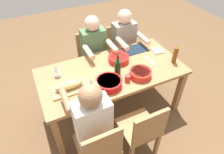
{
  "coord_description": "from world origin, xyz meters",
  "views": [
    {
      "loc": [
        -0.82,
        -1.73,
        2.29
      ],
      "look_at": [
        0.0,
        0.0,
        0.63
      ],
      "focal_mm": 31.72,
      "sensor_mm": 36.0,
      "label": 1
    }
  ],
  "objects_px": {
    "wine_bottle": "(118,68)",
    "wine_glass": "(56,68)",
    "diner_far_right": "(125,42)",
    "beer_bottle": "(175,55)",
    "chair_far_center": "(91,56)",
    "serving_bowl_pasta": "(140,73)",
    "serving_bowl_salad": "(109,82)",
    "bread_loaf": "(69,85)",
    "diner_near_left": "(92,121)",
    "chair_far_right": "(119,48)",
    "chair_near_left": "(100,148)",
    "cup_near_center": "(127,78)",
    "napkin_stack": "(158,51)",
    "diner_far_center": "(95,50)",
    "serving_bowl_greens": "(119,58)",
    "cutting_board": "(70,89)",
    "dining_table": "(112,75)",
    "chair_near_center": "(143,130)"
  },
  "relations": [
    {
      "from": "chair_far_right",
      "to": "beer_bottle",
      "type": "distance_m",
      "value": 1.07
    },
    {
      "from": "diner_far_center",
      "to": "chair_far_right",
      "type": "bearing_deg",
      "value": 20.32
    },
    {
      "from": "chair_far_center",
      "to": "serving_bowl_pasta",
      "type": "height_order",
      "value": "chair_far_center"
    },
    {
      "from": "chair_far_center",
      "to": "napkin_stack",
      "type": "relative_size",
      "value": 6.07
    },
    {
      "from": "diner_near_left",
      "to": "wine_bottle",
      "type": "xyz_separation_m",
      "value": [
        0.52,
        0.48,
        0.15
      ]
    },
    {
      "from": "serving_bowl_greens",
      "to": "bread_loaf",
      "type": "height_order",
      "value": "bread_loaf"
    },
    {
      "from": "chair_near_center",
      "to": "serving_bowl_greens",
      "type": "bearing_deg",
      "value": 79.92
    },
    {
      "from": "diner_far_center",
      "to": "diner_far_right",
      "type": "height_order",
      "value": "same"
    },
    {
      "from": "chair_far_center",
      "to": "diner_far_right",
      "type": "bearing_deg",
      "value": -20.32
    },
    {
      "from": "chair_near_left",
      "to": "serving_bowl_salad",
      "type": "relative_size",
      "value": 2.86
    },
    {
      "from": "serving_bowl_salad",
      "to": "chair_near_left",
      "type": "bearing_deg",
      "value": -123.09
    },
    {
      "from": "bread_loaf",
      "to": "diner_far_center",
      "type": "bearing_deg",
      "value": 50.21
    },
    {
      "from": "chair_far_center",
      "to": "serving_bowl_pasta",
      "type": "relative_size",
      "value": 3.22
    },
    {
      "from": "chair_far_center",
      "to": "diner_far_right",
      "type": "height_order",
      "value": "diner_far_right"
    },
    {
      "from": "serving_bowl_salad",
      "to": "bread_loaf",
      "type": "xyz_separation_m",
      "value": [
        -0.42,
        0.13,
        0.02
      ]
    },
    {
      "from": "diner_far_right",
      "to": "chair_near_left",
      "type": "distance_m",
      "value": 1.69
    },
    {
      "from": "diner_far_right",
      "to": "serving_bowl_salad",
      "type": "bearing_deg",
      "value": -128.36
    },
    {
      "from": "chair_near_left",
      "to": "serving_bowl_pasta",
      "type": "relative_size",
      "value": 3.22
    },
    {
      "from": "wine_glass",
      "to": "chair_near_left",
      "type": "bearing_deg",
      "value": -81.62
    },
    {
      "from": "chair_near_center",
      "to": "wine_glass",
      "type": "xyz_separation_m",
      "value": [
        -0.64,
        0.95,
        0.37
      ]
    },
    {
      "from": "serving_bowl_greens",
      "to": "serving_bowl_salad",
      "type": "bearing_deg",
      "value": -129.77
    },
    {
      "from": "cutting_board",
      "to": "wine_glass",
      "type": "xyz_separation_m",
      "value": [
        -0.07,
        0.29,
        0.11
      ]
    },
    {
      "from": "diner_far_center",
      "to": "cup_near_center",
      "type": "bearing_deg",
      "value": -84.81
    },
    {
      "from": "cutting_board",
      "to": "bread_loaf",
      "type": "distance_m",
      "value": 0.06
    },
    {
      "from": "dining_table",
      "to": "diner_far_center",
      "type": "distance_m",
      "value": 0.58
    },
    {
      "from": "chair_far_right",
      "to": "wine_glass",
      "type": "height_order",
      "value": "wine_glass"
    },
    {
      "from": "chair_near_center",
      "to": "cup_near_center",
      "type": "relative_size",
      "value": 10.24
    },
    {
      "from": "chair_far_right",
      "to": "serving_bowl_pasta",
      "type": "relative_size",
      "value": 3.22
    },
    {
      "from": "diner_far_right",
      "to": "beer_bottle",
      "type": "bearing_deg",
      "value": -68.46
    },
    {
      "from": "diner_near_left",
      "to": "serving_bowl_greens",
      "type": "distance_m",
      "value": 0.98
    },
    {
      "from": "serving_bowl_greens",
      "to": "wine_glass",
      "type": "height_order",
      "value": "wine_glass"
    },
    {
      "from": "diner_near_left",
      "to": "chair_far_right",
      "type": "bearing_deg",
      "value": 53.63
    },
    {
      "from": "chair_near_left",
      "to": "serving_bowl_greens",
      "type": "relative_size",
      "value": 3.16
    },
    {
      "from": "serving_bowl_salad",
      "to": "cup_near_center",
      "type": "bearing_deg",
      "value": -5.72
    },
    {
      "from": "diner_far_right",
      "to": "cutting_board",
      "type": "distance_m",
      "value": 1.27
    },
    {
      "from": "chair_near_left",
      "to": "bread_loaf",
      "type": "distance_m",
      "value": 0.74
    },
    {
      "from": "diner_far_center",
      "to": "chair_far_right",
      "type": "relative_size",
      "value": 1.41
    },
    {
      "from": "diner_far_center",
      "to": "napkin_stack",
      "type": "relative_size",
      "value": 8.57
    },
    {
      "from": "cup_near_center",
      "to": "wine_bottle",
      "type": "bearing_deg",
      "value": 109.39
    },
    {
      "from": "serving_bowl_pasta",
      "to": "beer_bottle",
      "type": "distance_m",
      "value": 0.55
    },
    {
      "from": "diner_far_right",
      "to": "beer_bottle",
      "type": "relative_size",
      "value": 5.45
    },
    {
      "from": "diner_far_right",
      "to": "wine_glass",
      "type": "bearing_deg",
      "value": -160.59
    },
    {
      "from": "serving_bowl_greens",
      "to": "cutting_board",
      "type": "relative_size",
      "value": 0.67
    },
    {
      "from": "dining_table",
      "to": "serving_bowl_salad",
      "type": "bearing_deg",
      "value": -122.61
    },
    {
      "from": "wine_bottle",
      "to": "wine_glass",
      "type": "bearing_deg",
      "value": 156.33
    },
    {
      "from": "napkin_stack",
      "to": "wine_glass",
      "type": "bearing_deg",
      "value": 176.85
    },
    {
      "from": "serving_bowl_pasta",
      "to": "serving_bowl_salad",
      "type": "bearing_deg",
      "value": 178.68
    },
    {
      "from": "chair_near_left",
      "to": "serving_bowl_greens",
      "type": "distance_m",
      "value": 1.16
    },
    {
      "from": "chair_far_center",
      "to": "wine_glass",
      "type": "relative_size",
      "value": 5.12
    },
    {
      "from": "diner_far_center",
      "to": "cutting_board",
      "type": "xyz_separation_m",
      "value": [
        -0.57,
        -0.68,
        0.05
      ]
    }
  ]
}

